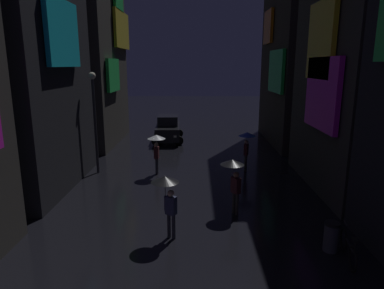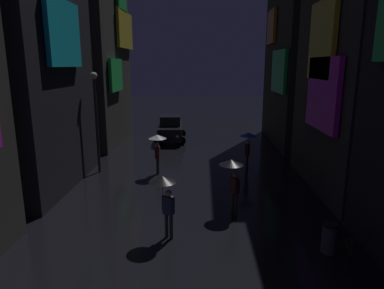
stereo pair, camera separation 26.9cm
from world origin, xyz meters
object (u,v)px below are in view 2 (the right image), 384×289
pedestrian_near_crossing_black (232,172)px  pedestrian_midstreet_centre_clear (157,143)px  streetlamp_left_far (96,111)px  car_distant (171,129)px  bicycle_parked_at_storefront (346,250)px  pedestrian_far_right_blue (248,141)px  trash_bin (329,238)px  pedestrian_foreground_right_black (165,190)px

pedestrian_near_crossing_black → pedestrian_midstreet_centre_clear: (-3.42, 4.64, 0.00)m
pedestrian_near_crossing_black → pedestrian_midstreet_centre_clear: 5.76m
streetlamp_left_far → car_distant: bearing=68.3°
pedestrian_near_crossing_black → bicycle_parked_at_storefront: 4.60m
pedestrian_far_right_blue → car_distant: size_ratio=0.50×
trash_bin → bicycle_parked_at_storefront: bearing=-60.3°
pedestrian_far_right_blue → pedestrian_near_crossing_black: (-1.26, -5.39, 0.00)m
pedestrian_far_right_blue → car_distant: pedestrian_far_right_blue is taller
pedestrian_foreground_right_black → pedestrian_far_right_blue: 8.18m
pedestrian_foreground_right_black → streetlamp_left_far: 8.30m
pedestrian_foreground_right_black → pedestrian_far_right_blue: size_ratio=1.00×
pedestrian_near_crossing_black → pedestrian_foreground_right_black: bearing=-139.7°
pedestrian_near_crossing_black → pedestrian_midstreet_centre_clear: same height
pedestrian_far_right_blue → pedestrian_near_crossing_black: bearing=-103.2°
pedestrian_midstreet_centre_clear → pedestrian_foreground_right_black: bearing=-80.6°
pedestrian_near_crossing_black → streetlamp_left_far: streetlamp_left_far is taller
bicycle_parked_at_storefront → pedestrian_foreground_right_black: bearing=166.7°
pedestrian_midstreet_centre_clear → bicycle_parked_at_storefront: pedestrian_midstreet_centre_clear is taller
streetlamp_left_far → trash_bin: streetlamp_left_far is taller
pedestrian_foreground_right_black → pedestrian_midstreet_centre_clear: size_ratio=1.00×
pedestrian_foreground_right_black → car_distant: pedestrian_foreground_right_black is taller
bicycle_parked_at_storefront → trash_bin: size_ratio=1.94×
car_distant → trash_bin: car_distant is taller
pedestrian_near_crossing_black → streetlamp_left_far: (-6.58, 4.97, 1.61)m
pedestrian_foreground_right_black → pedestrian_far_right_blue: (3.58, 7.36, 0.00)m
pedestrian_midstreet_centre_clear → trash_bin: bearing=-50.1°
pedestrian_foreground_right_black → trash_bin: pedestrian_foreground_right_black is taller
pedestrian_foreground_right_black → pedestrian_near_crossing_black: (2.32, 1.97, 0.00)m
pedestrian_far_right_blue → pedestrian_midstreet_centre_clear: (-4.68, -0.75, 0.00)m
bicycle_parked_at_storefront → car_distant: (-6.52, 15.91, 0.54)m
pedestrian_far_right_blue → trash_bin: 8.31m
car_distant → trash_bin: bearing=-68.0°
pedestrian_far_right_blue → pedestrian_near_crossing_black: 5.54m
streetlamp_left_far → trash_bin: bearing=-39.5°
trash_bin → pedestrian_near_crossing_black: bearing=135.1°
pedestrian_far_right_blue → trash_bin: bearing=-79.8°
bicycle_parked_at_storefront → trash_bin: (-0.30, 0.52, 0.08)m
pedestrian_far_right_blue → streetlamp_left_far: (-7.85, -0.42, 1.61)m
pedestrian_near_crossing_black → car_distant: 13.18m
streetlamp_left_far → pedestrian_midstreet_centre_clear: bearing=-6.0°
pedestrian_midstreet_centre_clear → pedestrian_far_right_blue: bearing=9.1°
car_distant → streetlamp_left_far: size_ratio=0.81×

